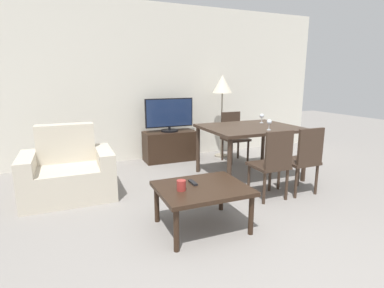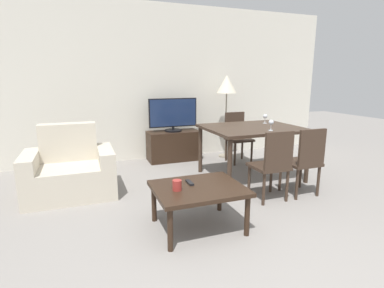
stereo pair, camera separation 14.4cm
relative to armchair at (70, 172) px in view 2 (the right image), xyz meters
name	(u,v)px [view 2 (the right image)]	position (x,y,z in m)	size (l,w,h in m)	color
wall_back	(152,84)	(1.39, 1.40, 1.05)	(7.00, 0.06, 2.70)	silver
armchair	(70,172)	(0.00, 0.00, 0.00)	(1.05, 0.76, 0.88)	beige
tv_stand	(173,146)	(1.69, 1.12, -0.04)	(0.91, 0.43, 0.52)	black
tv	(173,115)	(1.69, 1.12, 0.52)	(0.86, 0.30, 0.58)	black
coffee_table	(198,191)	(1.18, -1.37, 0.08)	(0.85, 0.70, 0.43)	black
dining_table	(252,132)	(2.48, -0.19, 0.38)	(1.33, 1.10, 0.76)	#38281E
dining_chair_near	(273,163)	(2.25, -1.05, 0.18)	(0.40, 0.40, 0.86)	#38281E
dining_chair_far	(237,135)	(2.72, 0.66, 0.18)	(0.40, 0.40, 0.86)	#38281E
dining_chair_near_right	(305,159)	(2.72, -1.05, 0.18)	(0.40, 0.40, 0.86)	#38281E
floor_lamp	(227,87)	(2.67, 1.01, 0.99)	(0.36, 0.36, 1.50)	gray
remote_primary	(190,183)	(1.13, -1.26, 0.14)	(0.04, 0.15, 0.02)	black
cup_white_near	(177,185)	(0.96, -1.39, 0.18)	(0.09, 0.09, 0.10)	maroon
wine_glass_left	(265,117)	(2.85, 0.03, 0.56)	(0.07, 0.07, 0.15)	silver
wine_glass_center	(271,123)	(2.54, -0.56, 0.56)	(0.07, 0.07, 0.15)	silver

